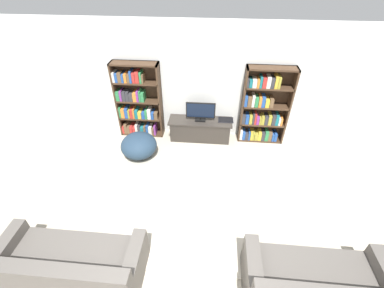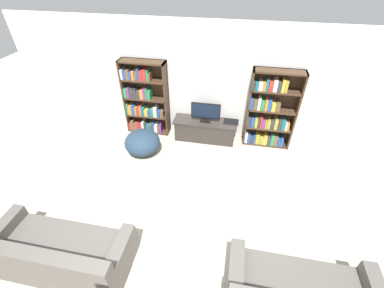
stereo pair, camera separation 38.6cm
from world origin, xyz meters
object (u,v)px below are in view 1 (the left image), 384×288
Objects in this scene: bookshelf_right at (263,108)px; tv_stand at (200,129)px; couch_left_sectional at (69,267)px; bookshelf_left at (138,103)px; laptop at (226,120)px; television at (201,111)px; beanbag_ottoman at (139,145)px.

tv_stand is at bearing -175.34° from bookshelf_right.
couch_left_sectional is at bearing -129.30° from bookshelf_right.
couch_left_sectional is (-1.54, -3.45, 0.01)m from tv_stand.
bookshelf_left is 5.15× the size of laptop.
television is 0.34× the size of couch_left_sectional.
beanbag_ottoman is (0.25, 2.70, -0.01)m from couch_left_sectional.
bookshelf_right is at bearing 4.21° from laptop.
tv_stand is 1.49m from beanbag_ottoman.
bookshelf_left is 1.47m from television.
television is 0.62m from laptop.
beanbag_ottoman is (0.18, -0.86, -0.57)m from bookshelf_left.
bookshelf_right is 1.39m from television.
beanbag_ottoman is (-1.86, -0.80, -0.26)m from laptop.
laptop is (-0.80, -0.06, -0.31)m from bookshelf_right.
bookshelf_right is at bearing 4.59° from television.
bookshelf_left is 1.22× the size of tv_stand.
bookshelf_left reaches higher than laptop.
laptop is 2.04m from beanbag_ottoman.
bookshelf_left is 1.05m from beanbag_ottoman.
bookshelf_left is 2.07m from laptop.
couch_left_sectional reaches higher than tv_stand.
laptop is (0.58, 0.05, -0.22)m from television.
bookshelf_right is 2.85m from beanbag_ottoman.
tv_stand is at bearing -4.39° from bookshelf_left.
laptop is (2.04, -0.06, -0.31)m from bookshelf_left.
bookshelf_left is 3.60m from couch_left_sectional.
bookshelf_left is 1.58m from tv_stand.
couch_left_sectional is (-2.12, -3.50, -0.25)m from laptop.
beanbag_ottoman is (-1.28, -0.75, 0.01)m from tv_stand.
laptop is at bearing -175.79° from bookshelf_right.
tv_stand is 0.64m from laptop.
tv_stand is 2.21× the size of television.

